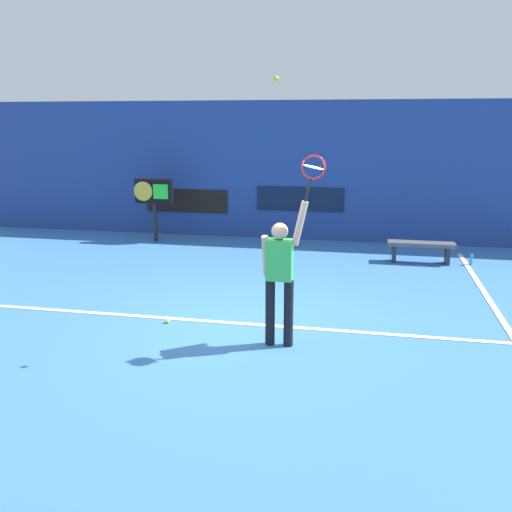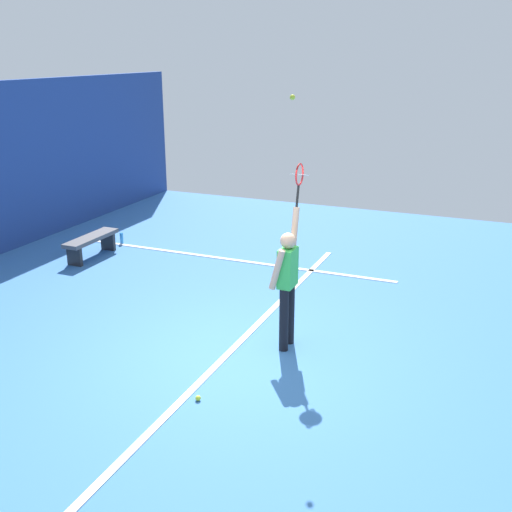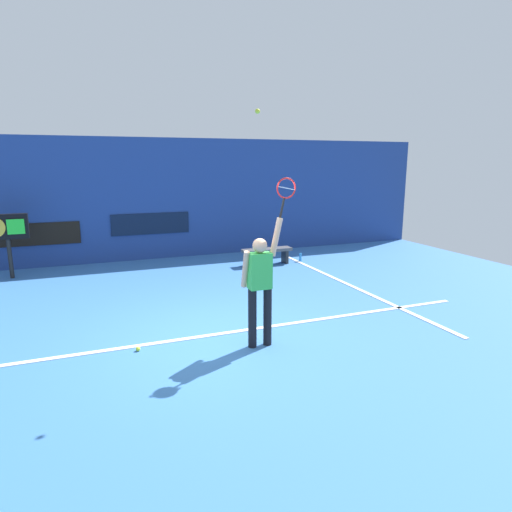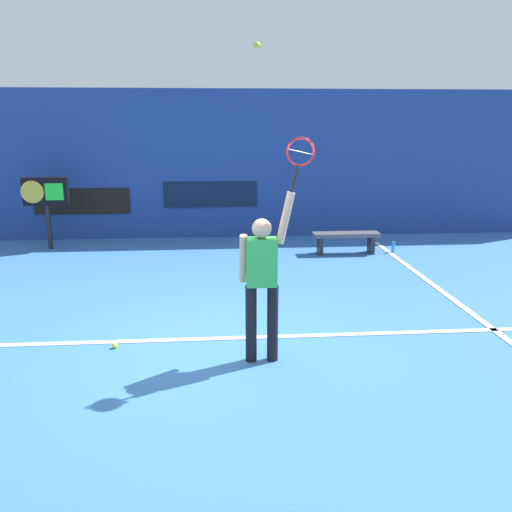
{
  "view_description": "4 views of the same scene",
  "coord_description": "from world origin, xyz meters",
  "px_view_note": "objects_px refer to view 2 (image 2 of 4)",
  "views": [
    {
      "loc": [
        1.72,
        -7.53,
        2.99
      ],
      "look_at": [
        0.23,
        -0.24,
        1.17
      ],
      "focal_mm": 39.14,
      "sensor_mm": 36.0,
      "label": 1
    },
    {
      "loc": [
        -6.98,
        -3.23,
        4.02
      ],
      "look_at": [
        0.34,
        -0.15,
        1.39
      ],
      "focal_mm": 43.6,
      "sensor_mm": 36.0,
      "label": 2
    },
    {
      "loc": [
        -1.8,
        -6.46,
        2.8
      ],
      "look_at": [
        0.82,
        0.21,
        1.26
      ],
      "focal_mm": 31.05,
      "sensor_mm": 36.0,
      "label": 3
    },
    {
      "loc": [
        0.07,
        -6.25,
        2.73
      ],
      "look_at": [
        0.58,
        0.03,
        1.13
      ],
      "focal_mm": 37.33,
      "sensor_mm": 36.0,
      "label": 4
    }
  ],
  "objects_px": {
    "tennis_player": "(287,280)",
    "tennis_ball": "(292,97)",
    "tennis_racket": "(299,177)",
    "water_bottle": "(122,238)",
    "court_bench": "(91,241)",
    "spare_ball": "(198,398)"
  },
  "relations": [
    {
      "from": "spare_ball",
      "to": "tennis_ball",
      "type": "bearing_deg",
      "value": -17.04
    },
    {
      "from": "tennis_racket",
      "to": "water_bottle",
      "type": "relative_size",
      "value": 2.61
    },
    {
      "from": "tennis_player",
      "to": "tennis_ball",
      "type": "xyz_separation_m",
      "value": [
        -0.06,
        -0.05,
        2.46
      ]
    },
    {
      "from": "court_bench",
      "to": "spare_ball",
      "type": "distance_m",
      "value": 6.1
    },
    {
      "from": "tennis_ball",
      "to": "tennis_player",
      "type": "bearing_deg",
      "value": 39.6
    },
    {
      "from": "tennis_ball",
      "to": "spare_ball",
      "type": "bearing_deg",
      "value": 162.96
    },
    {
      "from": "tennis_racket",
      "to": "water_bottle",
      "type": "xyz_separation_m",
      "value": [
        2.88,
        5.05,
        -2.26
      ]
    },
    {
      "from": "tennis_player",
      "to": "tennis_racket",
      "type": "distance_m",
      "value": 1.43
    },
    {
      "from": "tennis_racket",
      "to": "water_bottle",
      "type": "height_order",
      "value": "tennis_racket"
    },
    {
      "from": "tennis_ball",
      "to": "court_bench",
      "type": "xyz_separation_m",
      "value": [
        2.31,
        5.1,
        -3.13
      ]
    },
    {
      "from": "spare_ball",
      "to": "court_bench",
      "type": "bearing_deg",
      "value": 48.58
    },
    {
      "from": "tennis_racket",
      "to": "spare_ball",
      "type": "xyz_separation_m",
      "value": [
        -2.19,
        0.48,
        -2.34
      ]
    },
    {
      "from": "water_bottle",
      "to": "tennis_racket",
      "type": "bearing_deg",
      "value": -119.66
    },
    {
      "from": "tennis_racket",
      "to": "tennis_ball",
      "type": "xyz_separation_m",
      "value": [
        -0.47,
        -0.05,
        1.09
      ]
    },
    {
      "from": "tennis_player",
      "to": "tennis_racket",
      "type": "xyz_separation_m",
      "value": [
        0.41,
        -0.0,
        1.37
      ]
    },
    {
      "from": "tennis_player",
      "to": "water_bottle",
      "type": "bearing_deg",
      "value": 56.96
    },
    {
      "from": "tennis_player",
      "to": "court_bench",
      "type": "distance_m",
      "value": 5.56
    },
    {
      "from": "tennis_racket",
      "to": "court_bench",
      "type": "xyz_separation_m",
      "value": [
        1.84,
        5.05,
        -2.04
      ]
    },
    {
      "from": "tennis_ball",
      "to": "court_bench",
      "type": "height_order",
      "value": "tennis_ball"
    },
    {
      "from": "court_bench",
      "to": "tennis_ball",
      "type": "bearing_deg",
      "value": -114.34
    },
    {
      "from": "water_bottle",
      "to": "tennis_player",
      "type": "bearing_deg",
      "value": -123.04
    },
    {
      "from": "tennis_racket",
      "to": "court_bench",
      "type": "relative_size",
      "value": 0.45
    }
  ]
}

